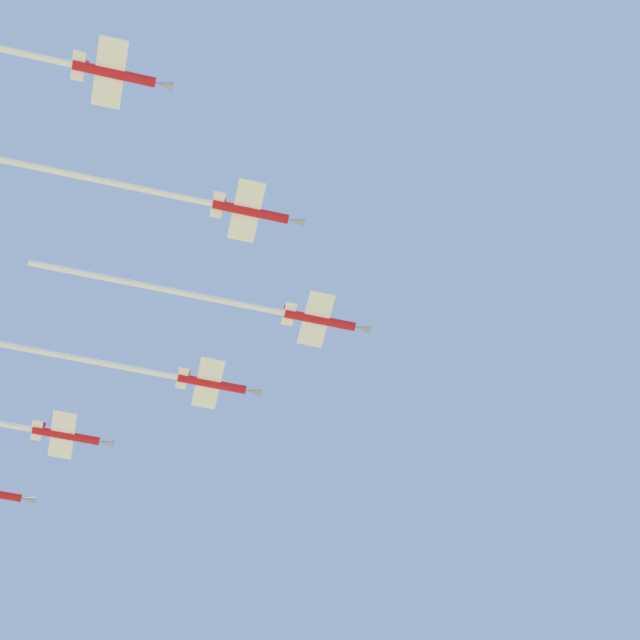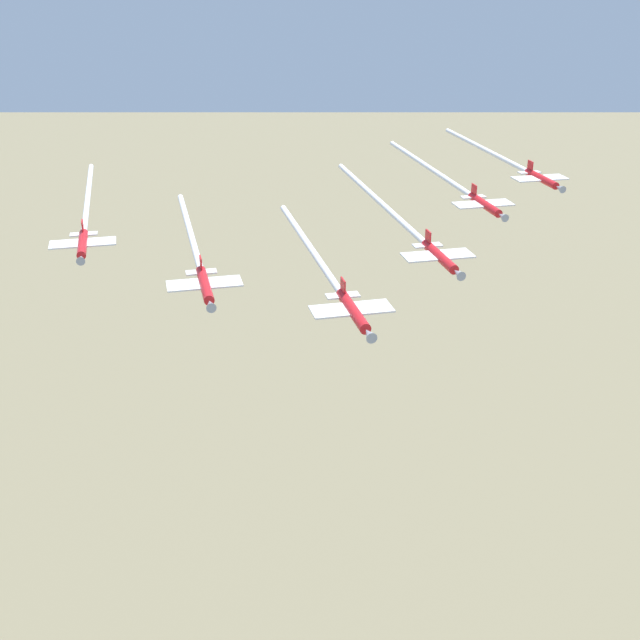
{
  "view_description": "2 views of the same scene",
  "coord_description": "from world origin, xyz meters",
  "views": [
    {
      "loc": [
        93.0,
        17.3,
        3.82
      ],
      "look_at": [
        8.8,
        5.31,
        136.91
      ],
      "focal_mm": 61.28,
      "sensor_mm": 36.0,
      "label": 1
    },
    {
      "loc": [
        0.6,
        88.23,
        172.86
      ],
      "look_at": [
        11.05,
        15.51,
        140.1
      ],
      "focal_mm": 45.52,
      "sensor_mm": 36.0,
      "label": 2
    }
  ],
  "objects": [
    {
      "name": "jet_port_inner",
      "position": [
        5.06,
        -27.12,
        137.54
      ],
      "size": [
        23.87,
        55.4,
        2.71
      ],
      "rotation": [
        0.0,
        0.0,
        0.37
      ],
      "color": "red"
    },
    {
      "name": "jet_lead",
      "position": [
        13.01,
        -5.53,
        136.91
      ],
      "size": [
        20.41,
        46.51,
        2.71
      ],
      "rotation": [
        0.0,
        0.0,
        0.37
      ],
      "color": "red"
    },
    {
      "name": "jet_starboard_inner",
      "position": [
        31.91,
        -12.05,
        136.29
      ],
      "size": [
        20.16,
        45.87,
        2.71
      ],
      "rotation": [
        0.0,
        0.0,
        0.37
      ],
      "color": "red"
    },
    {
      "name": "jet_starboard_outer",
      "position": [
        54.6,
        -28.32,
        136.02
      ],
      "size": [
        22.69,
        52.37,
        2.71
      ],
      "rotation": [
        0.0,
        0.0,
        0.37
      ],
      "color": "red"
    }
  ]
}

